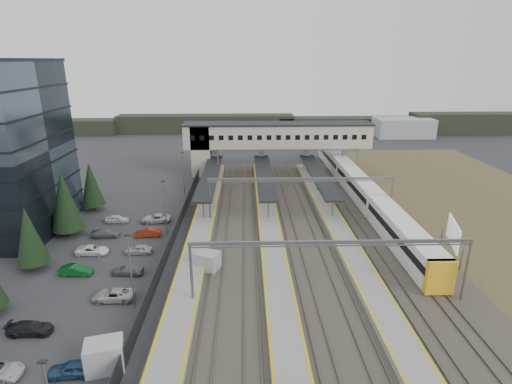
{
  "coord_description": "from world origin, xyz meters",
  "views": [
    {
      "loc": [
        3.54,
        -43.55,
        24.15
      ],
      "look_at": [
        5.17,
        16.87,
        4.0
      ],
      "focal_mm": 28.0,
      "sensor_mm": 36.0,
      "label": 1
    }
  ],
  "objects_px": {
    "footbridge": "(265,138)",
    "billboard": "(453,235)",
    "train": "(359,187)",
    "relay_cabin_far": "(208,261)",
    "relay_cabin_near": "(105,356)"
  },
  "relations": [
    {
      "from": "footbridge",
      "to": "billboard",
      "type": "xyz_separation_m",
      "value": [
        21.46,
        -41.11,
        -4.38
      ]
    },
    {
      "from": "train",
      "to": "relay_cabin_far",
      "type": "bearing_deg",
      "value": -134.55
    },
    {
      "from": "relay_cabin_near",
      "to": "train",
      "type": "distance_m",
      "value": 52.35
    },
    {
      "from": "relay_cabin_near",
      "to": "billboard",
      "type": "height_order",
      "value": "billboard"
    },
    {
      "from": "billboard",
      "to": "train",
      "type": "bearing_deg",
      "value": 102.23
    },
    {
      "from": "relay_cabin_near",
      "to": "billboard",
      "type": "bearing_deg",
      "value": 25.25
    },
    {
      "from": "train",
      "to": "billboard",
      "type": "bearing_deg",
      "value": -77.77
    },
    {
      "from": "relay_cabin_near",
      "to": "footbridge",
      "type": "height_order",
      "value": "footbridge"
    },
    {
      "from": "relay_cabin_near",
      "to": "train",
      "type": "relative_size",
      "value": 0.05
    },
    {
      "from": "billboard",
      "to": "relay_cabin_far",
      "type": "bearing_deg",
      "value": -176.86
    },
    {
      "from": "relay_cabin_near",
      "to": "train",
      "type": "height_order",
      "value": "train"
    },
    {
      "from": "relay_cabin_near",
      "to": "relay_cabin_far",
      "type": "xyz_separation_m",
      "value": [
        7.01,
        15.9,
        -0.09
      ]
    },
    {
      "from": "train",
      "to": "footbridge",
      "type": "bearing_deg",
      "value": 133.28
    },
    {
      "from": "relay_cabin_far",
      "to": "billboard",
      "type": "xyz_separation_m",
      "value": [
        30.23,
        1.66,
        2.39
      ]
    },
    {
      "from": "billboard",
      "to": "footbridge",
      "type": "bearing_deg",
      "value": 117.56
    }
  ]
}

